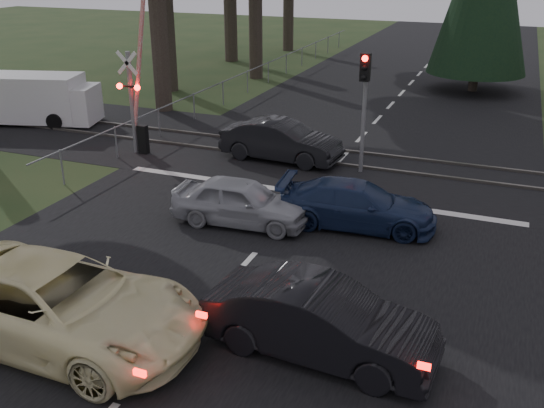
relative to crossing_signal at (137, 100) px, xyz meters
The scene contains 15 objects.
ground 12.37m from the crossing_signal, 53.38° to the right, with size 120.00×120.00×0.00m, color #243A1A.
road 7.56m from the crossing_signal, ahead, with size 14.00×100.00×0.01m, color black.
rail_corridor 7.88m from the crossing_signal, 16.92° to the left, with size 120.00×8.00×0.01m, color black.
stop_line 7.72m from the crossing_signal, 12.30° to the right, with size 13.00×0.35×0.00m, color silver.
rail_near 7.68m from the crossing_signal, 11.00° to the left, with size 120.00×0.12×0.10m, color #59544C.
rail_far 8.13m from the crossing_signal, 22.50° to the left, with size 120.00×0.12×0.10m, color #59544C.
crossing_signal is the anchor object (origin of this frame).
traffic_signal_center 8.36m from the crossing_signal, ahead, with size 0.32×0.48×4.10m.
fence_left 12.89m from the crossing_signal, 92.37° to the left, with size 0.10×36.00×1.20m, color slate, non-canonical shape.
cream_coupe 12.05m from the crossing_signal, 64.35° to the right, with size 2.73×5.92×1.65m, color #F9EFB3.
dark_hatchback 13.80m from the crossing_signal, 42.97° to the right, with size 1.54×4.41×1.45m, color black.
silver_car 7.75m from the crossing_signal, 35.66° to the right, with size 1.56×3.89×1.32m, color #989AA0.
blue_sedan 9.95m from the crossing_signal, 20.22° to the right, with size 1.77×4.36×1.27m, color #172446.
dark_car_far 5.54m from the crossing_signal, 13.02° to the left, with size 1.54×4.43×1.46m, color black.
white_van 7.06m from the crossing_signal, 162.65° to the left, with size 5.81×3.37×2.14m.
Camera 1 is at (5.48, -8.83, 7.14)m, focal length 40.00 mm.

